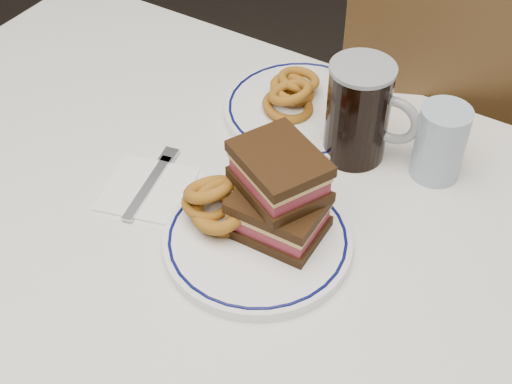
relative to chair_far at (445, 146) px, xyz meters
The scene contains 11 objects.
dining_table 0.62m from the chair_far, 104.66° to the right, with size 1.27×0.87×0.75m.
chair_far is the anchor object (origin of this frame).
main_plate 0.64m from the chair_far, 97.77° to the right, with size 0.25×0.25×0.02m.
reuben_sandwich 0.64m from the chair_far, 96.96° to the right, with size 0.15×0.13×0.12m.
onion_rings_main 0.67m from the chair_far, 103.79° to the right, with size 0.11×0.10×0.09m.
ketchup_ramekin 0.56m from the chair_far, 101.39° to the right, with size 0.06×0.06×0.04m.
beer_mug 0.47m from the chair_far, 98.31° to the right, with size 0.14×0.09×0.16m.
water_glass 0.44m from the chair_far, 78.76° to the right, with size 0.07×0.07×0.12m, color #94ABBF.
far_plate 0.42m from the chair_far, 118.08° to the right, with size 0.26×0.26×0.02m.
onion_rings_far 0.45m from the chair_far, 120.50° to the right, with size 0.09×0.13×0.06m.
napkin_fork 0.68m from the chair_far, 115.03° to the right, with size 0.15×0.16×0.01m.
Camera 1 is at (0.40, -0.54, 1.47)m, focal length 50.00 mm.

